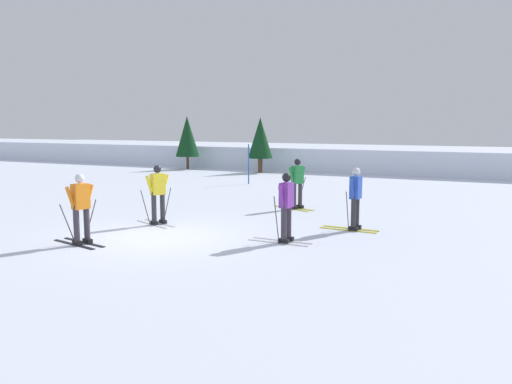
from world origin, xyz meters
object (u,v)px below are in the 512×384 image
(skier_blue, at_px, (355,197))
(trail_marker_pole, at_px, (249,164))
(skier_yellow, at_px, (158,193))
(skier_purple, at_px, (286,205))
(conifer_far_left, at_px, (260,138))
(skier_orange, at_px, (81,207))
(skier_green, at_px, (297,182))
(conifer_far_right, at_px, (187,136))

(skier_blue, bearing_deg, trail_marker_pole, 130.98)
(skier_yellow, relative_size, skier_purple, 1.00)
(skier_yellow, relative_size, conifer_far_left, 0.53)
(trail_marker_pole, bearing_deg, skier_purple, -59.63)
(conifer_far_left, bearing_deg, skier_blue, -56.28)
(skier_blue, bearing_deg, skier_orange, -140.71)
(skier_green, distance_m, trail_marker_pole, 7.53)
(skier_orange, height_order, trail_marker_pole, trail_marker_pole)
(skier_green, bearing_deg, trail_marker_pole, 128.76)
(skier_purple, xyz_separation_m, skier_orange, (-4.33, -2.30, -0.00))
(skier_orange, bearing_deg, skier_purple, 27.97)
(conifer_far_right, bearing_deg, skier_purple, -50.74)
(skier_yellow, bearing_deg, skier_purple, -7.44)
(trail_marker_pole, bearing_deg, skier_orange, -81.52)
(skier_green, distance_m, skier_yellow, 5.01)
(skier_green, height_order, skier_yellow, same)
(skier_blue, height_order, conifer_far_left, conifer_far_left)
(skier_orange, distance_m, conifer_far_left, 18.85)
(skier_green, height_order, conifer_far_left, conifer_far_left)
(skier_green, distance_m, conifer_far_right, 16.48)
(skier_yellow, height_order, skier_purple, same)
(skier_purple, bearing_deg, skier_blue, 62.41)
(skier_green, relative_size, conifer_far_right, 0.51)
(conifer_far_left, bearing_deg, skier_yellow, -75.57)
(skier_green, bearing_deg, conifer_far_left, 120.37)
(skier_green, xyz_separation_m, skier_yellow, (-2.61, -4.28, 0.00))
(skier_yellow, relative_size, conifer_far_right, 0.51)
(trail_marker_pole, xyz_separation_m, conifer_far_left, (-1.91, 5.43, 1.08))
(skier_purple, xyz_separation_m, conifer_far_right, (-13.32, 16.30, 1.15))
(skier_purple, xyz_separation_m, trail_marker_pole, (-6.27, 10.69, 0.04))
(skier_purple, distance_m, skier_blue, 2.45)
(skier_green, xyz_separation_m, conifer_far_left, (-6.62, 11.30, 1.11))
(skier_yellow, distance_m, skier_purple, 4.20)
(skier_purple, relative_size, conifer_far_right, 0.51)
(trail_marker_pole, bearing_deg, skier_green, -51.24)
(skier_yellow, xyz_separation_m, conifer_far_right, (-9.15, 15.75, 1.15))
(skier_green, xyz_separation_m, skier_orange, (-2.78, -7.12, -0.00))
(skier_yellow, relative_size, trail_marker_pole, 0.90)
(trail_marker_pole, bearing_deg, skier_blue, -49.02)
(trail_marker_pole, relative_size, conifer_far_left, 0.59)
(skier_orange, distance_m, conifer_far_right, 20.69)
(conifer_far_left, relative_size, conifer_far_right, 0.97)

